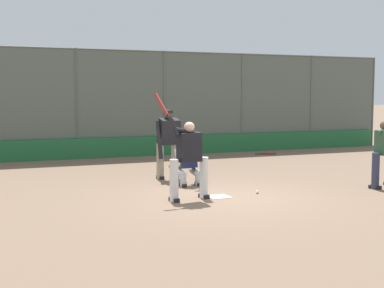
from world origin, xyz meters
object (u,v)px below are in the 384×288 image
at_px(batter_at_plate, 189,158).
at_px(spare_bat_by_padding, 179,166).
at_px(catcher_behind_plate, 189,162).
at_px(spare_bat_near_backstop, 268,154).
at_px(umpire_home, 168,142).
at_px(baseball_loose, 257,192).
at_px(batter_on_deck, 384,151).

relative_size(batter_at_plate, spare_bat_by_padding, 2.40).
xyz_separation_m(catcher_behind_plate, spare_bat_near_backstop, (-5.13, -5.06, -0.54)).
bearing_deg(spare_bat_by_padding, umpire_home, 57.01).
relative_size(catcher_behind_plate, spare_bat_near_backstop, 1.34).
bearing_deg(batter_at_plate, umpire_home, -110.89).
distance_m(spare_bat_near_backstop, spare_bat_by_padding, 4.59).
bearing_deg(spare_bat_near_backstop, catcher_behind_plate, -132.21).
bearing_deg(catcher_behind_plate, baseball_loose, 123.52).
height_order(spare_bat_near_backstop, baseball_loose, baseball_loose).
distance_m(batter_at_plate, umpire_home, 2.84).
distance_m(umpire_home, batter_on_deck, 5.25).
bearing_deg(baseball_loose, catcher_behind_plate, -57.54).
xyz_separation_m(umpire_home, baseball_loose, (-1.10, 2.72, -0.92)).
bearing_deg(catcher_behind_plate, spare_bat_by_padding, -105.70).
height_order(umpire_home, spare_bat_near_backstop, umpire_home).
distance_m(batter_at_plate, baseball_loose, 1.85).
bearing_deg(umpire_home, catcher_behind_plate, 89.54).
relative_size(batter_at_plate, batter_on_deck, 1.03).
bearing_deg(umpire_home, spare_bat_by_padding, -123.21).
bearing_deg(baseball_loose, batter_on_deck, 173.34).
distance_m(catcher_behind_plate, umpire_home, 1.22).
bearing_deg(batter_on_deck, umpire_home, 123.97).
bearing_deg(spare_bat_near_backstop, baseball_loose, -118.77).
distance_m(umpire_home, baseball_loose, 3.07).
relative_size(umpire_home, spare_bat_near_backstop, 2.14).
relative_size(umpire_home, baseball_loose, 24.00).
distance_m(spare_bat_near_backstop, baseball_loose, 7.81).
height_order(umpire_home, batter_on_deck, batter_on_deck).
xyz_separation_m(batter_at_plate, catcher_behind_plate, (-0.65, -1.64, -0.30)).
height_order(umpire_home, baseball_loose, umpire_home).
height_order(catcher_behind_plate, umpire_home, umpire_home).
bearing_deg(spare_bat_near_backstop, spare_bat_by_padding, -152.44).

